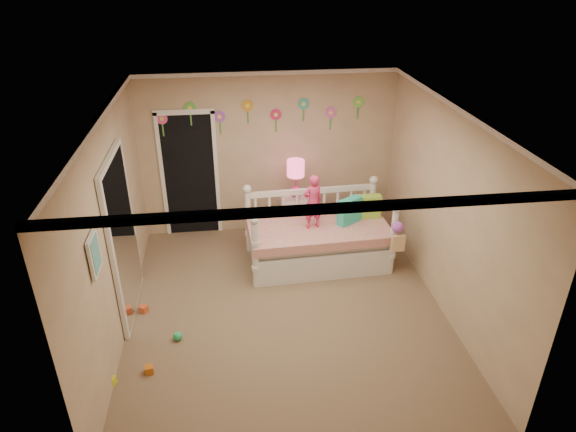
{
  "coord_description": "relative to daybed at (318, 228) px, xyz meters",
  "views": [
    {
      "loc": [
        -0.64,
        -5.24,
        4.12
      ],
      "look_at": [
        0.1,
        0.6,
        1.05
      ],
      "focal_mm": 31.54,
      "sensor_mm": 36.0,
      "label": 1
    }
  ],
  "objects": [
    {
      "name": "daybed",
      "position": [
        0.0,
        0.0,
        0.0
      ],
      "size": [
        2.1,
        1.19,
        1.12
      ],
      "primitive_type": null,
      "rotation": [
        0.0,
        0.0,
        0.04
      ],
      "color": "white",
      "rests_on": "floor"
    },
    {
      "name": "nightstand",
      "position": [
        -0.23,
        0.72,
        -0.18
      ],
      "size": [
        0.47,
        0.37,
        0.76
      ],
      "primitive_type": "cube",
      "rotation": [
        0.0,
        0.0,
        0.06
      ],
      "color": "white",
      "rests_on": "floor"
    },
    {
      "name": "flower_decals",
      "position": [
        -0.69,
        1.15,
        1.38
      ],
      "size": [
        3.4,
        0.02,
        0.5
      ],
      "primitive_type": null,
      "color": "#B2668C",
      "rests_on": "back_wall"
    },
    {
      "name": "right_wall",
      "position": [
        1.4,
        -1.09,
        0.74
      ],
      "size": [
        0.01,
        4.5,
        2.6
      ],
      "primitive_type": "cube",
      "color": "tan",
      "rests_on": "floor"
    },
    {
      "name": "left_wall",
      "position": [
        -2.6,
        -1.09,
        0.74
      ],
      "size": [
        0.01,
        4.5,
        2.6
      ],
      "primitive_type": "cube",
      "color": "tan",
      "rests_on": "floor"
    },
    {
      "name": "pillow_turquoise",
      "position": [
        0.46,
        0.01,
        0.25
      ],
      "size": [
        0.39,
        0.32,
        0.38
      ],
      "primitive_type": "cube",
      "rotation": [
        0.0,
        0.0,
        0.58
      ],
      "color": "#23B18B",
      "rests_on": "daybed"
    },
    {
      "name": "closet_doorway",
      "position": [
        -1.85,
        1.14,
        0.48
      ],
      "size": [
        0.9,
        0.04,
        2.07
      ],
      "primitive_type": "cube",
      "color": "black",
      "rests_on": "back_wall"
    },
    {
      "name": "pillow_lime",
      "position": [
        0.77,
        0.14,
        0.24
      ],
      "size": [
        0.37,
        0.14,
        0.35
      ],
      "primitive_type": "cube",
      "rotation": [
        0.0,
        0.0,
        0.01
      ],
      "color": "#9CD340",
      "rests_on": "daybed"
    },
    {
      "name": "ceiling",
      "position": [
        -0.6,
        -1.09,
        2.04
      ],
      "size": [
        4.0,
        4.5,
        0.01
      ],
      "primitive_type": "cube",
      "color": "white",
      "rests_on": "floor"
    },
    {
      "name": "child",
      "position": [
        -0.1,
        -0.05,
        0.47
      ],
      "size": [
        0.34,
        0.27,
        0.81
      ],
      "primitive_type": "imported",
      "rotation": [
        0.0,
        0.0,
        3.42
      ],
      "color": "#EE366F",
      "rests_on": "daybed"
    },
    {
      "name": "mirror_closet",
      "position": [
        -2.56,
        -0.79,
        0.49
      ],
      "size": [
        0.07,
        1.3,
        2.1
      ],
      "primitive_type": "cube",
      "color": "white",
      "rests_on": "left_wall"
    },
    {
      "name": "back_wall",
      "position": [
        -0.6,
        1.16,
        0.74
      ],
      "size": [
        4.0,
        0.01,
        2.6
      ],
      "primitive_type": "cube",
      "color": "tan",
      "rests_on": "floor"
    },
    {
      "name": "wall_picture",
      "position": [
        -2.57,
        -1.99,
        0.99
      ],
      "size": [
        0.05,
        0.34,
        0.42
      ],
      "primitive_type": "cube",
      "color": "white",
      "rests_on": "left_wall"
    },
    {
      "name": "hanging_bag",
      "position": [
        0.98,
        -0.6,
        0.12
      ],
      "size": [
        0.2,
        0.16,
        0.36
      ],
      "primitive_type": null,
      "color": "beige",
      "rests_on": "daybed"
    },
    {
      "name": "floor",
      "position": [
        -0.6,
        -1.09,
        -0.56
      ],
      "size": [
        4.0,
        4.5,
        0.01
      ],
      "primitive_type": "cube",
      "color": "#7F684C",
      "rests_on": "ground"
    },
    {
      "name": "toy_scatter",
      "position": [
        -2.35,
        -1.54,
        -0.5
      ],
      "size": [
        0.92,
        1.37,
        0.11
      ],
      "primitive_type": null,
      "rotation": [
        0.0,
        0.0,
        -0.1
      ],
      "color": "#996666",
      "rests_on": "floor"
    },
    {
      "name": "table_lamp",
      "position": [
        -0.23,
        0.72,
        0.59
      ],
      "size": [
        0.27,
        0.27,
        0.59
      ],
      "color": "#D51C64",
      "rests_on": "nightstand"
    },
    {
      "name": "crown_molding",
      "position": [
        -0.6,
        -1.09,
        2.01
      ],
      "size": [
        4.0,
        4.5,
        0.06
      ],
      "primitive_type": null,
      "color": "white",
      "rests_on": "ceiling"
    }
  ]
}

